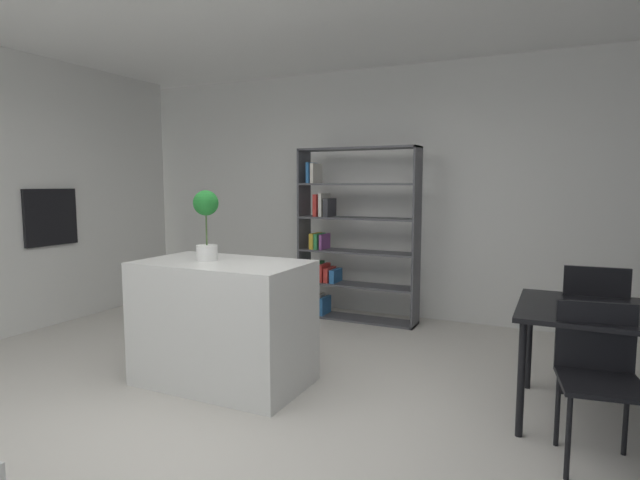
# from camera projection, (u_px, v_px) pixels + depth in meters

# --- Properties ---
(ground_plane) EXTENTS (10.29, 10.29, 0.00)m
(ground_plane) POSITION_uv_depth(u_px,v_px,m) (243.00, 413.00, 3.39)
(ground_plane) COLOR beige
(back_partition) EXTENTS (7.47, 0.06, 2.81)m
(back_partition) POSITION_uv_depth(u_px,v_px,m) (385.00, 193.00, 5.88)
(back_partition) COLOR silver
(back_partition) RESTS_ON ground_plane
(built_in_oven) EXTENTS (0.06, 0.60, 0.60)m
(built_in_oven) POSITION_uv_depth(u_px,v_px,m) (51.00, 217.00, 5.39)
(built_in_oven) COLOR black
(built_in_oven) RESTS_ON ground_plane
(kitchen_island) EXTENTS (1.26, 0.74, 0.93)m
(kitchen_island) POSITION_uv_depth(u_px,v_px,m) (223.00, 322.00, 3.87)
(kitchen_island) COLOR silver
(kitchen_island) RESTS_ON ground_plane
(potted_plant_on_island) EXTENTS (0.19, 0.19, 0.53)m
(potted_plant_on_island) POSITION_uv_depth(u_px,v_px,m) (206.00, 218.00, 3.84)
(potted_plant_on_island) COLOR white
(potted_plant_on_island) RESTS_ON kitchen_island
(open_bookshelf) EXTENTS (1.34, 0.31, 1.90)m
(open_bookshelf) POSITION_uv_depth(u_px,v_px,m) (347.00, 239.00, 5.68)
(open_bookshelf) COLOR #4C4C51
(open_bookshelf) RESTS_ON ground_plane
(dining_table) EXTENTS (0.93, 0.93, 0.74)m
(dining_table) POSITION_uv_depth(u_px,v_px,m) (597.00, 321.00, 3.20)
(dining_table) COLOR black
(dining_table) RESTS_ON ground_plane
(dining_chair_near) EXTENTS (0.46, 0.47, 0.86)m
(dining_chair_near) POSITION_uv_depth(u_px,v_px,m) (598.00, 367.00, 2.78)
(dining_chair_near) COLOR black
(dining_chair_near) RESTS_ON ground_plane
(dining_chair_far) EXTENTS (0.44, 0.43, 0.94)m
(dining_chair_far) POSITION_uv_depth(u_px,v_px,m) (593.00, 318.00, 3.65)
(dining_chair_far) COLOR black
(dining_chair_far) RESTS_ON ground_plane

